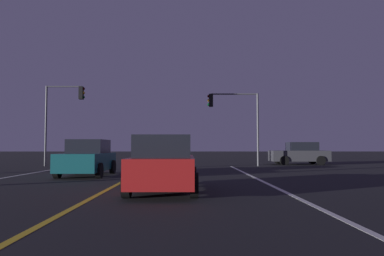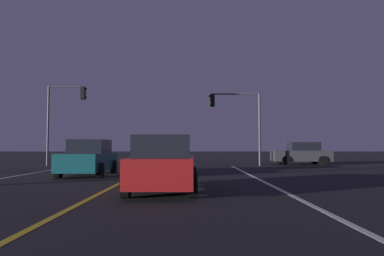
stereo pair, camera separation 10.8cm
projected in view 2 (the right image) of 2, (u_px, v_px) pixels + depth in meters
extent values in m
cube|color=silver|center=(308.00, 204.00, 8.57)|extent=(0.16, 32.20, 0.01)
cube|color=gold|center=(77.00, 204.00, 8.54)|extent=(0.16, 32.20, 0.01)
cylinder|color=black|center=(285.00, 161.00, 26.40)|extent=(0.68, 0.22, 0.68)
cylinder|color=black|center=(279.00, 160.00, 28.20)|extent=(0.68, 0.22, 0.68)
cylinder|color=black|center=(321.00, 160.00, 26.41)|extent=(0.68, 0.22, 0.68)
cylinder|color=black|center=(313.00, 160.00, 28.21)|extent=(0.68, 0.22, 0.68)
cube|color=#38383D|center=(299.00, 156.00, 27.32)|extent=(4.30, 1.80, 0.80)
cube|color=black|center=(302.00, 146.00, 27.36)|extent=(2.10, 1.60, 0.64)
cube|color=red|center=(330.00, 155.00, 26.74)|extent=(0.08, 0.24, 0.16)
cube|color=red|center=(324.00, 154.00, 27.94)|extent=(0.08, 0.24, 0.16)
cylinder|color=black|center=(99.00, 170.00, 15.45)|extent=(0.22, 0.68, 0.68)
cylinder|color=black|center=(57.00, 170.00, 15.44)|extent=(0.22, 0.68, 0.68)
cylinder|color=black|center=(112.00, 167.00, 18.15)|extent=(0.22, 0.68, 0.68)
cylinder|color=black|center=(77.00, 167.00, 18.14)|extent=(0.22, 0.68, 0.68)
cube|color=#145156|center=(87.00, 162.00, 16.81)|extent=(1.80, 4.30, 0.80)
cube|color=black|center=(89.00, 146.00, 17.10)|extent=(1.60, 2.10, 0.64)
cube|color=red|center=(110.00, 158.00, 18.92)|extent=(0.24, 0.08, 0.16)
cube|color=red|center=(87.00, 158.00, 18.91)|extent=(0.24, 0.08, 0.16)
cylinder|color=black|center=(139.00, 177.00, 12.26)|extent=(0.22, 0.68, 0.68)
cylinder|color=black|center=(192.00, 177.00, 12.27)|extent=(0.22, 0.68, 0.68)
cylinder|color=black|center=(124.00, 185.00, 9.56)|extent=(0.22, 0.68, 0.68)
cylinder|color=black|center=(192.00, 185.00, 9.57)|extent=(0.22, 0.68, 0.68)
cube|color=maroon|center=(162.00, 170.00, 10.93)|extent=(1.80, 4.30, 0.80)
cube|color=black|center=(162.00, 146.00, 10.72)|extent=(1.60, 2.10, 0.64)
cube|color=red|center=(131.00, 171.00, 8.84)|extent=(0.24, 0.08, 0.16)
cube|color=red|center=(180.00, 171.00, 8.84)|extent=(0.24, 0.08, 0.16)
cylinder|color=#4C4C51|center=(258.00, 130.00, 25.28)|extent=(0.14, 0.14, 5.13)
cylinder|color=#4C4C51|center=(234.00, 94.00, 25.41)|extent=(3.31, 0.10, 0.10)
cube|color=black|center=(211.00, 100.00, 25.38)|extent=(0.28, 0.36, 0.90)
sphere|color=#3A0605|center=(209.00, 96.00, 25.39)|extent=(0.20, 0.20, 0.20)
sphere|color=orange|center=(209.00, 100.00, 25.38)|extent=(0.20, 0.20, 0.20)
sphere|color=#063816|center=(209.00, 105.00, 25.36)|extent=(0.20, 0.20, 0.20)
cylinder|color=#4C4C51|center=(46.00, 126.00, 25.24)|extent=(0.14, 0.14, 5.65)
cylinder|color=#4C4C51|center=(64.00, 87.00, 25.38)|extent=(2.44, 0.10, 0.10)
cube|color=black|center=(82.00, 93.00, 25.37)|extent=(0.28, 0.36, 0.90)
sphere|color=#3A0605|center=(84.00, 89.00, 25.38)|extent=(0.20, 0.20, 0.20)
sphere|color=orange|center=(84.00, 93.00, 25.37)|extent=(0.20, 0.20, 0.20)
sphere|color=#063816|center=(84.00, 97.00, 25.35)|extent=(0.20, 0.20, 0.20)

